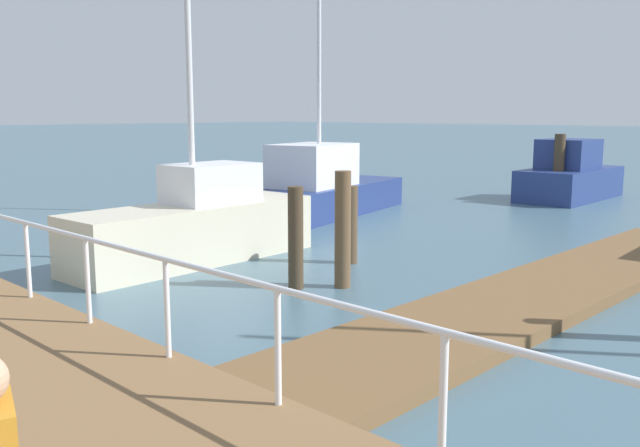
{
  "coord_description": "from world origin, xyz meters",
  "views": [
    {
      "loc": [
        -6.98,
        1.99,
        2.94
      ],
      "look_at": [
        -1.63,
        7.16,
        1.73
      ],
      "focal_mm": 38.38,
      "sensor_mm": 36.0,
      "label": 1
    }
  ],
  "objects": [
    {
      "name": "moored_boat_4",
      "position": [
        7.0,
        15.6,
        0.75
      ],
      "size": [
        7.25,
        3.68,
        8.72
      ],
      "color": "navy",
      "rests_on": "ground_plane"
    },
    {
      "name": "dock_piling_5",
      "position": [
        14.36,
        11.82,
        1.13
      ],
      "size": [
        0.35,
        0.35,
        2.26
      ],
      "primitive_type": "cylinder",
      "color": "#473826",
      "rests_on": "ground_plane"
    },
    {
      "name": "ground_plane",
      "position": [
        0.0,
        20.0,
        0.0
      ],
      "size": [
        300.0,
        300.0,
        0.0
      ],
      "primitive_type": "plane",
      "color": "#476675"
    },
    {
      "name": "dock_piling_4",
      "position": [
        1.43,
        9.58,
        0.99
      ],
      "size": [
        0.27,
        0.27,
        1.98
      ],
      "primitive_type": "cylinder",
      "color": "brown",
      "rests_on": "ground_plane"
    },
    {
      "name": "floating_dock",
      "position": [
        3.29,
        6.81,
        0.09
      ],
      "size": [
        13.58,
        2.0,
        0.18
      ],
      "primitive_type": "cube",
      "color": "brown",
      "rests_on": "ground_plane"
    },
    {
      "name": "dock_piling_2",
      "position": [
        0.83,
        10.1,
        0.86
      ],
      "size": [
        0.26,
        0.26,
        1.73
      ],
      "primitive_type": "cylinder",
      "color": "#473826",
      "rests_on": "ground_plane"
    },
    {
      "name": "moored_boat_1",
      "position": [
        0.96,
        13.07,
        0.76
      ],
      "size": [
        5.32,
        1.75,
        8.47
      ],
      "color": "beige",
      "rests_on": "ground_plane"
    },
    {
      "name": "boardwalk_railing",
      "position": [
        -3.15,
        7.05,
        1.24
      ],
      "size": [
        0.06,
        22.16,
        1.08
      ],
      "color": "white",
      "rests_on": "boardwalk"
    },
    {
      "name": "moored_boat_3",
      "position": [
        15.7,
        12.03,
        0.78
      ],
      "size": [
        4.76,
        2.18,
        2.06
      ],
      "color": "navy",
      "rests_on": "ground_plane"
    },
    {
      "name": "dock_piling_3",
      "position": [
        2.94,
        10.75,
        0.76
      ],
      "size": [
        0.29,
        0.29,
        1.53
      ],
      "primitive_type": "cylinder",
      "color": "brown",
      "rests_on": "ground_plane"
    }
  ]
}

